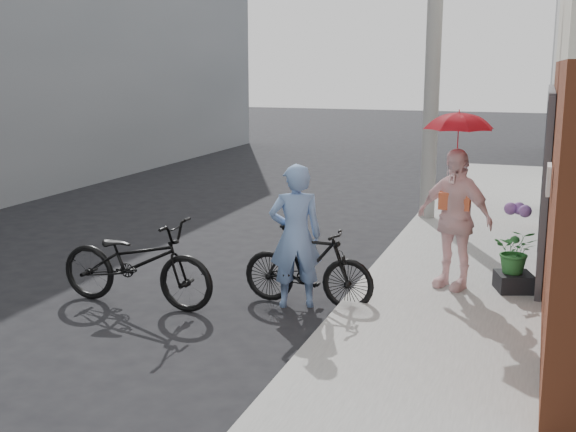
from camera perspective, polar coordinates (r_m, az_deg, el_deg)
The scene contains 11 objects.
ground at distance 8.62m, azimuth -2.70°, elevation -8.20°, with size 80.00×80.00×0.00m, color black.
sidewalk at distance 9.97m, azimuth 13.06°, elevation -5.33°, with size 2.20×24.00×0.12m, color gray.
curb at distance 10.15m, azimuth 6.53°, elevation -4.79°, with size 0.12×24.00×0.12m, color #9E9E99.
utility_pole at distance 13.65m, azimuth 11.47°, elevation 13.94°, with size 0.28×0.28×7.00m, color #9E9E99.
officer at distance 8.85m, azimuth 0.60°, elevation -1.60°, with size 0.65×0.43×1.79m, color #7192C8.
bike_left at distance 9.17m, azimuth -11.89°, elevation -3.59°, with size 0.74×2.11×1.11m, color black.
bike_right at distance 8.97m, azimuth 1.59°, elevation -3.99°, with size 0.48×1.69×1.02m, color black.
kimono_woman at distance 9.46m, azimuth 12.98°, elevation -0.22°, with size 1.06×0.44×1.81m, color #FFD5D6.
parasol at distance 9.29m, azimuth 13.35°, elevation 7.48°, with size 0.84×0.84×0.73m, color red.
planter at distance 9.70m, azimuth 17.41°, elevation -4.98°, with size 0.44×0.44×0.23m, color black.
potted_plant at distance 9.60m, azimuth 17.56°, elevation -2.64°, with size 0.53×0.46×0.59m, color #2D7232.
Camera 1 is at (3.07, -7.49, 2.97)m, focal length 45.00 mm.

